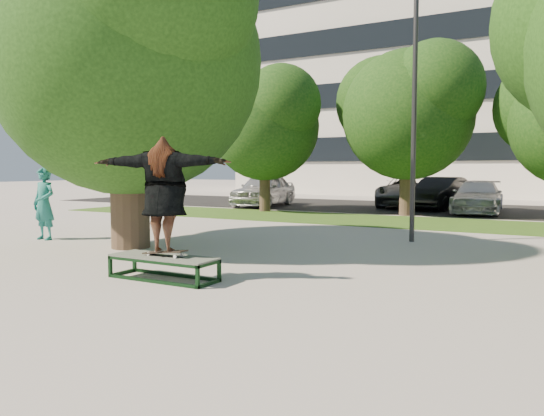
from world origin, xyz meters
The scene contains 15 objects.
ground centered at (0.00, 0.00, 0.00)m, with size 120.00×120.00×0.00m, color #A09993.
grass_strip centered at (1.00, 9.50, 0.01)m, with size 30.00×4.00×0.02m, color #2B4F16.
asphalt_strip centered at (0.00, 16.00, 0.01)m, with size 40.00×8.00×0.01m, color black.
tree_left centered at (-4.29, 1.09, 4.42)m, with size 6.96×5.95×7.12m.
bg_tree_left centered at (-6.57, 11.07, 3.73)m, with size 5.28×4.51×5.77m.
bg_tree_mid centered at (-1.08, 12.08, 4.02)m, with size 5.76×4.92×6.24m.
lamppost centered at (1.00, 5.00, 3.15)m, with size 0.25×0.15×6.11m.
office_building centered at (-2.00, 31.98, 8.00)m, with size 30.00×14.12×16.00m.
grind_box centered at (-1.33, -1.26, 0.19)m, with size 1.80×0.60×0.38m.
skater_rig centered at (-1.29, -1.26, 1.35)m, with size 2.28×1.30×1.87m.
bystander centered at (-7.00, 0.96, 0.89)m, with size 0.65×0.43×1.78m, color #1C6B66.
car_silver_a centered at (-7.99, 13.50, 0.75)m, with size 1.78×4.41×1.50m, color #B8B8BD.
car_dark centered at (-0.50, 15.60, 0.69)m, with size 1.46×4.20×1.38m, color black.
car_grey centered at (-2.00, 16.40, 0.72)m, with size 2.40×5.21×1.45m, color #505154.
car_silver_b centered at (1.18, 14.41, 0.63)m, with size 1.78×4.38×1.27m, color silver.
Camera 1 is at (4.19, -7.66, 1.76)m, focal length 35.00 mm.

